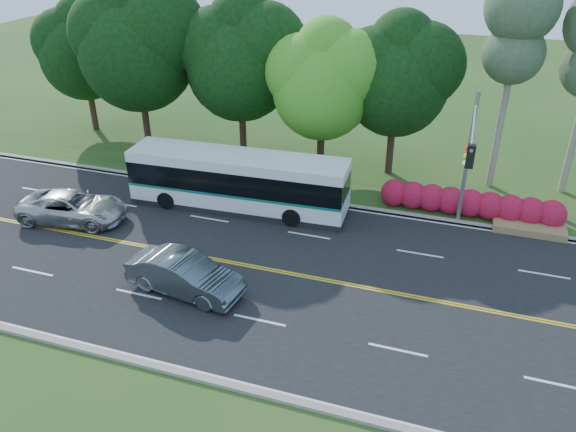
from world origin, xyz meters
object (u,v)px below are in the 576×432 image
(traffic_signal, at_px, (469,152))
(sedan, at_px, (185,275))
(transit_bus, at_px, (238,182))
(suv, at_px, (73,207))

(traffic_signal, bearing_deg, sedan, -142.94)
(traffic_signal, distance_m, sedan, 13.91)
(transit_bus, relative_size, sedan, 2.34)
(sedan, bearing_deg, suv, 73.57)
(traffic_signal, xyz_separation_m, suv, (-19.16, -4.25, -3.88))
(suv, bearing_deg, sedan, -123.23)
(sedan, xyz_separation_m, suv, (-8.49, 3.81, -0.06))
(sedan, height_order, suv, sedan)
(traffic_signal, height_order, transit_bus, traffic_signal)
(traffic_signal, relative_size, suv, 1.25)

